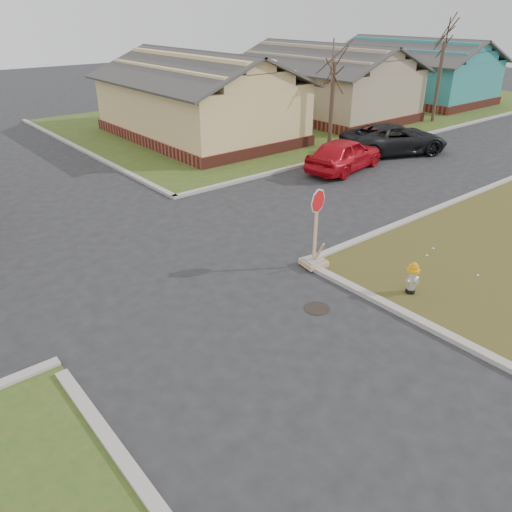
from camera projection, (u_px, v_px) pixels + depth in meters
ground at (234, 332)px, 11.42m from camera, size 120.00×120.00×0.00m
verge_far_right at (326, 109)px, 36.33m from camera, size 37.00×19.00×0.05m
curbs at (133, 257)px, 14.88m from camera, size 80.00×40.00×0.12m
manhole at (317, 308)px, 12.32m from camera, size 0.64×0.64×0.01m
side_house_yellow at (198, 98)px, 27.53m from camera, size 7.60×11.60×4.70m
side_house_tan at (324, 82)px, 33.19m from camera, size 7.60×11.60×4.70m
side_house_teal at (413, 71)px, 38.85m from camera, size 7.60×11.60×4.70m
tree_mid_right at (332, 106)px, 25.45m from camera, size 0.22×0.22×4.20m
tree_far_right at (438, 83)px, 31.19m from camera, size 0.22×0.22×4.76m
fire_hydrant at (412, 276)px, 12.70m from camera, size 0.33×0.33×0.88m
stop_sign at (314, 249)px, 14.07m from camera, size 0.65×0.64×2.30m
red_sedan at (344, 154)px, 22.41m from camera, size 4.60×2.48×1.48m
dark_pickup at (395, 139)px, 25.05m from camera, size 5.88×4.38×1.48m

